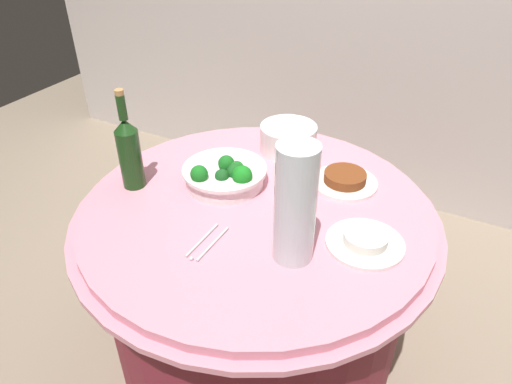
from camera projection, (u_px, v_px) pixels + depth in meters
name	position (u px, v px, depth m)	size (l,w,h in m)	color
ground_plane	(256.00, 354.00, 1.89)	(6.00, 6.00, 0.00)	gray
buffet_table	(256.00, 288.00, 1.68)	(1.16, 1.16, 0.74)	maroon
broccoli_bowl	(226.00, 175.00, 1.55)	(0.28, 0.28, 0.11)	white
plate_stack	(288.00, 138.00, 1.74)	(0.21, 0.21, 0.10)	white
wine_bottle	(129.00, 151.00, 1.50)	(0.07, 0.07, 0.34)	#183D14
decorative_fruit_vase	(295.00, 212.00, 1.20)	(0.11, 0.11, 0.34)	silver
serving_tongs	(206.00, 243.00, 1.32)	(0.05, 0.17, 0.01)	silver
food_plate_stir_fry	(345.00, 180.00, 1.57)	(0.22, 0.22, 0.04)	white
food_plate_rice	(365.00, 241.00, 1.31)	(0.22, 0.22, 0.04)	white
label_placard_front	(290.00, 186.00, 1.51)	(0.05, 0.03, 0.05)	white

